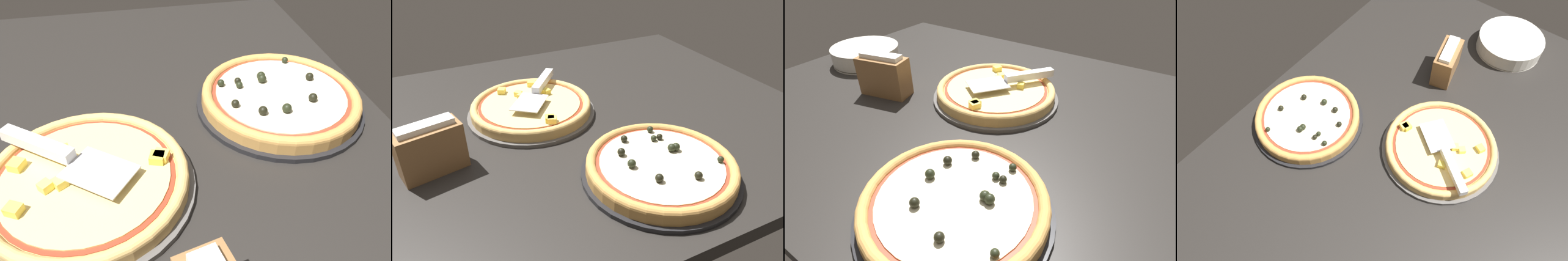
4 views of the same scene
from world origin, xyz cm
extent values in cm
cube|color=black|center=(0.00, 0.00, -1.80)|extent=(140.80, 101.93, 3.60)
cylinder|color=#565451|center=(2.48, -6.99, 0.50)|extent=(34.13, 34.13, 1.00)
cylinder|color=#DBAD60|center=(2.48, -6.99, 1.98)|extent=(32.08, 32.08, 1.96)
torus|color=#DBAD60|center=(2.48, -6.99, 2.96)|extent=(32.08, 32.08, 1.91)
cylinder|color=maroon|center=(2.48, -6.99, 3.04)|extent=(27.88, 27.88, 0.15)
cylinder|color=#E5C67A|center=(2.48, -6.99, 3.16)|extent=(26.31, 26.31, 0.40)
cube|color=#F4D64C|center=(-1.33, -17.53, 4.06)|extent=(2.98, 2.92, 1.40)
cube|color=#F9E05B|center=(1.09, 4.99, 4.06)|extent=(2.91, 2.96, 1.40)
cube|color=#F9E05B|center=(3.89, -10.61, 4.06)|extent=(2.60, 2.58, 1.40)
cube|color=yellow|center=(-3.26, -10.56, 4.06)|extent=(2.23, 2.44, 1.40)
cube|color=#F4D64C|center=(7.86, -16.56, 4.06)|extent=(2.75, 2.89, 1.40)
cube|color=yellow|center=(1.47, 4.28, 4.06)|extent=(2.82, 2.88, 1.40)
cube|color=#F9E05B|center=(4.23, -12.67, 4.06)|extent=(2.49, 2.49, 1.40)
cylinder|color=black|center=(-12.95, 30.87, 0.50)|extent=(33.58, 33.58, 1.00)
cylinder|color=#C68E47|center=(-12.95, 30.87, 2.07)|extent=(31.56, 31.56, 2.15)
torus|color=#C68E47|center=(-12.95, 30.87, 3.15)|extent=(31.56, 31.56, 2.10)
cylinder|color=#A33823|center=(-12.95, 30.87, 3.22)|extent=(27.43, 27.43, 0.15)
cylinder|color=beige|center=(-12.95, 30.87, 3.35)|extent=(25.88, 25.88, 0.40)
sphere|color=black|center=(-8.85, 35.82, 4.39)|extent=(1.69, 1.69, 1.69)
sphere|color=black|center=(-17.73, 23.34, 4.24)|extent=(1.39, 1.39, 1.39)
sphere|color=black|center=(-6.51, 29.54, 4.44)|extent=(1.79, 1.79, 1.79)
sphere|color=black|center=(-18.31, 28.56, 4.44)|extent=(1.78, 1.78, 1.78)
sphere|color=black|center=(-17.30, 28.41, 4.43)|extent=(1.77, 1.77, 1.77)
sphere|color=black|center=(-6.75, 24.96, 4.40)|extent=(1.70, 1.70, 1.70)
sphere|color=black|center=(-17.62, 19.73, 4.28)|extent=(1.47, 1.47, 1.47)
sphere|color=black|center=(-24.01, 36.14, 4.23)|extent=(1.36, 1.36, 1.36)
sphere|color=black|center=(-16.21, 38.47, 4.35)|extent=(1.61, 1.61, 1.61)
sphere|color=black|center=(-10.03, 20.60, 4.32)|extent=(1.54, 1.54, 1.54)
sphere|color=black|center=(-16.21, 23.24, 4.23)|extent=(1.36, 1.36, 1.36)
cube|color=#B7B7BC|center=(3.59, -4.69, 4.88)|extent=(12.09, 12.61, 0.24)
cube|color=white|center=(-3.77, -14.31, 5.76)|extent=(10.27, 12.48, 2.00)
camera|label=1|loc=(45.96, 1.46, 46.26)|focal=35.00mm
camera|label=2|loc=(29.01, 81.62, 50.30)|focal=35.00mm
camera|label=3|loc=(-35.87, 57.18, 41.30)|focal=28.00mm
camera|label=4|loc=(-54.73, -25.62, 96.82)|focal=35.00mm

